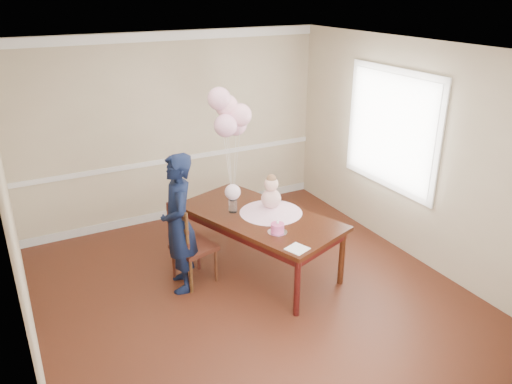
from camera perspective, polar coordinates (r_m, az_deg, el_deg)
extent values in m
cube|color=#36160D|center=(5.73, -0.01, -12.10)|extent=(4.50, 5.00, 0.00)
cube|color=white|center=(4.74, -0.02, 15.76)|extent=(4.50, 5.00, 0.02)
cube|color=tan|center=(7.27, -9.34, 7.08)|extent=(4.50, 0.02, 2.70)
cube|color=tan|center=(3.36, 20.98, -13.94)|extent=(4.50, 0.02, 2.70)
cube|color=tan|center=(4.58, -25.81, -4.55)|extent=(0.02, 5.00, 2.70)
cube|color=tan|center=(6.39, 18.16, 4.04)|extent=(0.02, 5.00, 2.70)
cube|color=white|center=(7.40, -9.09, 3.70)|extent=(4.50, 0.02, 0.07)
cube|color=white|center=(7.04, -9.99, 17.14)|extent=(4.50, 0.02, 0.12)
cube|color=silver|center=(7.71, -8.71, -2.21)|extent=(4.50, 0.02, 0.12)
cube|color=white|center=(6.66, 15.21, 6.91)|extent=(0.02, 1.66, 1.56)
cube|color=silver|center=(6.65, 15.09, 6.89)|extent=(0.01, 1.50, 1.40)
cube|color=black|center=(5.92, 0.41, -2.86)|extent=(1.59, 2.20, 0.05)
cube|color=black|center=(5.95, 0.41, -3.51)|extent=(1.47, 2.07, 0.10)
cylinder|color=black|center=(5.32, 4.72, -10.78)|extent=(0.09, 0.09, 0.69)
cylinder|color=black|center=(5.90, 9.77, -7.38)|extent=(0.09, 0.09, 0.69)
cylinder|color=black|center=(6.43, -8.16, -4.62)|extent=(0.09, 0.09, 0.69)
cylinder|color=black|center=(6.92, -2.87, -2.33)|extent=(0.09, 0.09, 0.69)
cone|color=#FAB8D7|center=(5.96, 1.72, -1.91)|extent=(0.96, 0.96, 0.10)
sphere|color=pink|center=(5.91, 1.74, -0.77)|extent=(0.24, 0.24, 0.24)
sphere|color=beige|center=(5.84, 1.76, 0.92)|extent=(0.17, 0.17, 0.17)
sphere|color=brown|center=(5.81, 1.77, 1.47)|extent=(0.12, 0.12, 0.12)
cylinder|color=#BBBBC0|center=(5.51, 2.46, -4.60)|extent=(0.28, 0.28, 0.01)
cylinder|color=#D9448A|center=(5.49, 2.46, -4.10)|extent=(0.19, 0.19, 0.10)
sphere|color=white|center=(5.46, 2.48, -3.50)|extent=(0.03, 0.03, 0.03)
sphere|color=silver|center=(5.49, 2.52, -3.34)|extent=(0.03, 0.03, 0.03)
cylinder|color=white|center=(5.97, -2.66, -1.58)|extent=(0.13, 0.13, 0.16)
sphere|color=silver|center=(5.90, -2.69, 0.00)|extent=(0.19, 0.19, 0.19)
cube|color=white|center=(5.19, 4.74, -6.49)|extent=(0.25, 0.25, 0.01)
cylinder|color=silver|center=(6.31, -2.64, -0.85)|extent=(0.05, 0.05, 0.02)
sphere|color=#EDA8C9|center=(5.92, -3.50, 7.59)|extent=(0.28, 0.28, 0.28)
sphere|color=#FFB4CA|center=(6.00, -1.81, 8.79)|extent=(0.28, 0.28, 0.28)
sphere|color=#FFB4C8|center=(6.03, -3.38, 9.79)|extent=(0.28, 0.28, 0.28)
sphere|color=#ECA7C2|center=(5.95, -4.24, 10.58)|extent=(0.28, 0.28, 0.28)
sphere|color=#EFA9C8|center=(6.16, -2.34, 7.72)|extent=(0.28, 0.28, 0.28)
cylinder|color=white|center=(6.13, -3.04, 2.58)|extent=(0.09, 0.03, 0.83)
cylinder|color=silver|center=(6.16, -2.23, 3.19)|extent=(0.11, 0.02, 0.92)
cylinder|color=silver|center=(6.17, -2.99, 3.69)|extent=(0.02, 0.10, 1.03)
cylinder|color=white|center=(6.13, -3.39, 4.04)|extent=(0.11, 0.07, 1.12)
cylinder|color=white|center=(6.24, -2.48, 2.74)|extent=(0.11, 0.11, 0.77)
cube|color=#38170F|center=(5.87, -7.11, -6.28)|extent=(0.53, 0.53, 0.05)
cylinder|color=#3A2110|center=(5.78, -7.43, -9.51)|extent=(0.05, 0.05, 0.43)
cylinder|color=#36190E|center=(5.95, -4.58, -8.34)|extent=(0.05, 0.05, 0.43)
cylinder|color=#3D1910|center=(6.03, -9.38, -8.11)|extent=(0.05, 0.05, 0.43)
cylinder|color=#37140F|center=(6.20, -6.60, -7.04)|extent=(0.05, 0.05, 0.43)
cylinder|color=#3A210F|center=(5.51, -7.87, -4.99)|extent=(0.05, 0.05, 0.55)
cylinder|color=#3A1610|center=(5.78, -9.87, -3.73)|extent=(0.05, 0.05, 0.55)
cube|color=black|center=(5.70, -8.82, -5.41)|extent=(0.12, 0.39, 0.05)
cube|color=#351A0E|center=(5.62, -8.92, -3.99)|extent=(0.12, 0.39, 0.05)
cube|color=#3B1E10|center=(5.56, -9.02, -2.53)|extent=(0.12, 0.39, 0.05)
imported|color=black|center=(5.61, -8.82, -3.60)|extent=(0.51, 0.66, 1.62)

